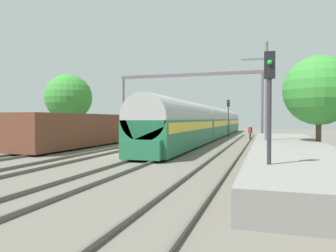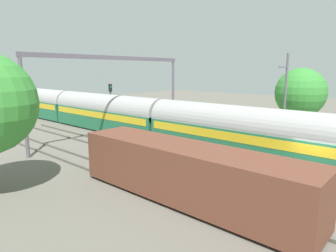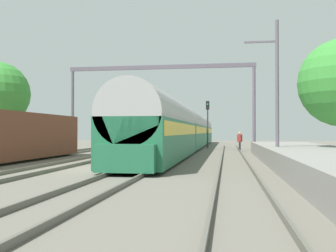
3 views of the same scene
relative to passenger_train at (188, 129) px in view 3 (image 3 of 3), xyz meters
The scene contains 11 objects.
ground 22.03m from the passenger_train, 95.62° to the right, with size 120.00×120.00×0.00m, color #666258.
track_west 22.33m from the passenger_train, 101.13° to the right, with size 1.51×60.00×0.16m.
track_east 21.92m from the passenger_train, 90.00° to the right, with size 1.51×60.00×0.16m.
track_far_east 22.33m from the passenger_train, 78.87° to the right, with size 1.52×60.00×0.16m.
platform 21.49m from the passenger_train, 67.75° to the right, with size 4.40×28.00×0.90m.
passenger_train is the anchor object (origin of this frame).
freight_car 19.87m from the passenger_train, 115.64° to the right, with size 2.80×13.00×2.70m.
person_crossing 6.77m from the passenger_train, 41.37° to the right, with size 0.46×0.44×1.73m.
railway_signal_far 2.86m from the passenger_train, 42.20° to the left, with size 0.36×0.30×4.97m.
catenary_gantry 6.17m from the passenger_train, 117.12° to the right, with size 17.29×0.28×7.86m.
catenary_pole_east_mid 18.29m from the passenger_train, 68.52° to the right, with size 1.90×0.20×8.00m.
Camera 3 is at (6.07, -17.26, 1.75)m, focal length 41.36 mm.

